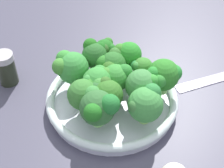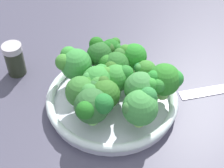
# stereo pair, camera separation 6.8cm
# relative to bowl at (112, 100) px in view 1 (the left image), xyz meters

# --- Properties ---
(ground_plane) EXTENTS (1.30, 1.30, 0.03)m
(ground_plane) POSITION_rel_bowl_xyz_m (0.02, 0.01, -0.03)
(ground_plane) COLOR #474556
(bowl) EXTENTS (0.28, 0.28, 0.03)m
(bowl) POSITION_rel_bowl_xyz_m (0.00, 0.00, 0.00)
(bowl) COLOR white
(bowl) RESTS_ON ground_plane
(broccoli_floret_0) EXTENTS (0.07, 0.07, 0.07)m
(broccoli_floret_0) POSITION_rel_bowl_xyz_m (-0.05, 0.04, 0.06)
(broccoli_floret_0) COLOR #85C96A
(broccoli_floret_0) RESTS_ON bowl
(broccoli_floret_1) EXTENTS (0.07, 0.07, 0.08)m
(broccoli_floret_1) POSITION_rel_bowl_xyz_m (-0.05, -0.08, 0.06)
(broccoli_floret_1) COLOR #9AD064
(broccoli_floret_1) RESTS_ON bowl
(broccoli_floret_2) EXTENTS (0.05, 0.05, 0.06)m
(broccoli_floret_2) POSITION_rel_bowl_xyz_m (0.10, 0.04, 0.05)
(broccoli_floret_2) COLOR #8FD364
(broccoli_floret_2) RESTS_ON bowl
(broccoli_floret_3) EXTENTS (0.07, 0.07, 0.08)m
(broccoli_floret_3) POSITION_rel_bowl_xyz_m (0.04, -0.10, 0.06)
(broccoli_floret_3) COLOR #83C760
(broccoli_floret_3) RESTS_ON bowl
(broccoli_floret_4) EXTENTS (0.08, 0.06, 0.07)m
(broccoli_floret_4) POSITION_rel_bowl_xyz_m (-0.01, 0.03, 0.06)
(broccoli_floret_4) COLOR #7BB15F
(broccoli_floret_4) RESTS_ON bowl
(broccoli_floret_5) EXTENTS (0.06, 0.07, 0.07)m
(broccoli_floret_5) POSITION_rel_bowl_xyz_m (-0.04, 0.00, 0.06)
(broccoli_floret_5) COLOR #7EB455
(broccoli_floret_5) RESTS_ON bowl
(broccoli_floret_6) EXTENTS (0.06, 0.06, 0.07)m
(broccoli_floret_6) POSITION_rel_bowl_xyz_m (0.01, -0.01, 0.05)
(broccoli_floret_6) COLOR #7BC45D
(broccoli_floret_6) RESTS_ON bowl
(broccoli_floret_7) EXTENTS (0.06, 0.06, 0.08)m
(broccoli_floret_7) POSITION_rel_bowl_xyz_m (0.07, 0.06, 0.06)
(broccoli_floret_7) COLOR #90BD61
(broccoli_floret_7) RESTS_ON bowl
(broccoli_floret_8) EXTENTS (0.07, 0.07, 0.07)m
(broccoli_floret_8) POSITION_rel_bowl_xyz_m (0.01, 0.09, 0.06)
(broccoli_floret_8) COLOR #89C058
(broccoli_floret_8) RESTS_ON bowl
(broccoli_floret_9) EXTENTS (0.07, 0.07, 0.07)m
(broccoli_floret_9) POSITION_rel_bowl_xyz_m (0.00, -0.06, 0.06)
(broccoli_floret_9) COLOR #9FCF71
(broccoli_floret_9) RESTS_ON bowl
(broccoli_floret_10) EXTENTS (0.08, 0.07, 0.06)m
(broccoli_floret_10) POSITION_rel_bowl_xyz_m (0.05, 0.01, 0.05)
(broccoli_floret_10) COLOR #86B65C
(broccoli_floret_10) RESTS_ON bowl
(broccoli_floret_11) EXTENTS (0.08, 0.08, 0.08)m
(broccoli_floret_11) POSITION_rel_bowl_xyz_m (-0.08, 0.00, 0.06)
(broccoli_floret_11) COLOR #84C965
(broccoli_floret_11) RESTS_ON bowl
(broccoli_floret_12) EXTENTS (0.06, 0.06, 0.07)m
(broccoli_floret_12) POSITION_rel_bowl_xyz_m (0.09, -0.01, 0.06)
(broccoli_floret_12) COLOR #91CA5D
(broccoli_floret_12) RESTS_ON bowl
(broccoli_floret_13) EXTENTS (0.04, 0.05, 0.05)m
(broccoli_floret_13) POSITION_rel_bowl_xyz_m (0.06, -0.05, 0.05)
(broccoli_floret_13) COLOR #79B45F
(broccoli_floret_13) RESTS_ON bowl
(pepper_shaker) EXTENTS (0.04, 0.04, 0.08)m
(pepper_shaker) POSITION_rel_bowl_xyz_m (0.01, 0.24, 0.02)
(pepper_shaker) COLOR #282F1F
(pepper_shaker) RESTS_ON ground_plane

